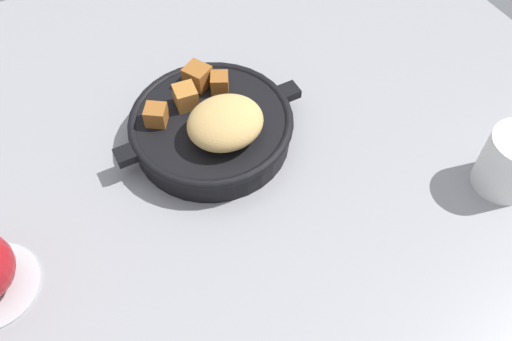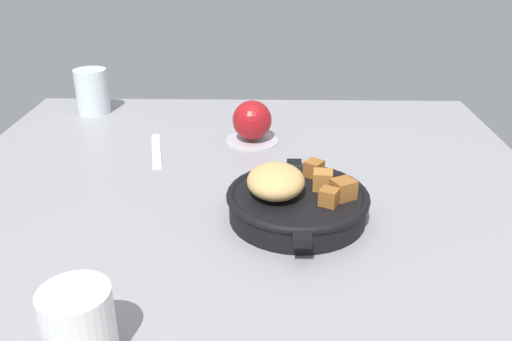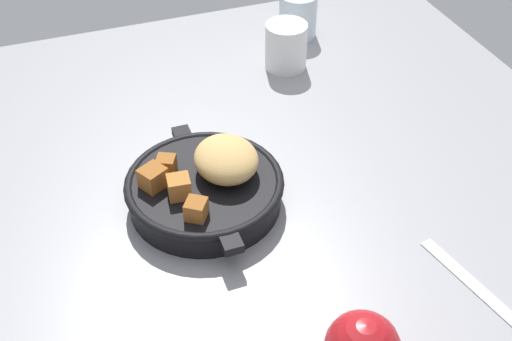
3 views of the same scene
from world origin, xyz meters
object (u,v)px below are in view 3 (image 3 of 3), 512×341
at_px(water_glass_short, 298,15).
at_px(cast_iron_skillet, 207,185).
at_px(butter_knife, 477,288).
at_px(white_creamer_pitcher, 286,46).

bearing_deg(water_glass_short, cast_iron_skillet, -37.20).
bearing_deg(butter_knife, water_glass_short, 164.98).
distance_m(water_glass_short, white_creamer_pitcher, 0.11).
height_order(butter_knife, water_glass_short, water_glass_short).
relative_size(butter_knife, white_creamer_pitcher, 2.18).
bearing_deg(cast_iron_skillet, white_creamer_pitcher, 141.47).
bearing_deg(white_creamer_pitcher, butter_knife, 3.04).
xyz_separation_m(cast_iron_skillet, water_glass_short, (-0.38, 0.29, 0.01)).
distance_m(butter_knife, white_creamer_pitcher, 0.53).
bearing_deg(cast_iron_skillet, butter_knife, 45.64).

